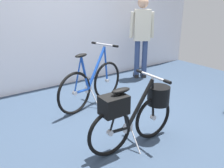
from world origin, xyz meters
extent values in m
plane|color=#2D3D51|center=(0.00, 0.00, 0.00)|extent=(6.93, 6.93, 0.00)
cube|color=silver|center=(0.00, 2.02, 1.49)|extent=(6.93, 0.10, 2.97)
torus|color=black|center=(0.08, -0.43, 0.27)|extent=(0.54, 0.05, 0.54)
cylinder|color=#B7B7BC|center=(0.08, -0.43, 0.27)|extent=(0.06, 0.05, 0.06)
torus|color=black|center=(-0.53, -0.41, 0.27)|extent=(0.54, 0.05, 0.54)
cylinder|color=#B7B7BC|center=(-0.53, -0.41, 0.27)|extent=(0.06, 0.05, 0.06)
cylinder|color=black|center=(-0.42, -0.42, 0.26)|extent=(0.24, 0.04, 0.05)
cylinder|color=black|center=(-0.13, -0.42, 0.50)|extent=(0.37, 0.05, 0.52)
cylinder|color=black|center=(-0.35, -0.42, 0.48)|extent=(0.13, 0.04, 0.45)
cylinder|color=black|center=(-0.42, -0.42, 0.26)|extent=(0.24, 0.03, 0.04)
cylinder|color=black|center=(0.06, -0.43, 0.51)|extent=(0.08, 0.03, 0.49)
cylinder|color=black|center=(-0.47, -0.42, 0.48)|extent=(0.16, 0.03, 0.44)
ellipsoid|color=black|center=(-0.40, -0.42, 0.72)|extent=(0.22, 0.10, 0.05)
cylinder|color=#B7B7BC|center=(0.03, -0.43, 0.77)|extent=(0.03, 0.03, 0.04)
cylinder|color=#B7B7BC|center=(0.03, -0.43, 0.79)|extent=(0.04, 0.44, 0.03)
cylinder|color=black|center=(0.03, -0.65, 0.79)|extent=(0.04, 0.09, 0.04)
cylinder|color=black|center=(0.04, -0.21, 0.79)|extent=(0.04, 0.09, 0.04)
cylinder|color=#B7B7BC|center=(-0.30, -0.42, 0.26)|extent=(0.14, 0.02, 0.14)
cylinder|color=#B7B7BC|center=(-0.26, -0.51, 0.12)|extent=(0.02, 0.19, 0.25)
cylinder|color=black|center=(0.15, -0.43, 0.54)|extent=(0.27, 0.27, 0.22)
cube|color=black|center=(-0.48, -0.42, 0.58)|extent=(0.29, 0.21, 0.20)
torus|color=black|center=(0.32, 0.89, 0.32)|extent=(0.62, 0.21, 0.63)
cylinder|color=#B7B7BC|center=(0.32, 0.89, 0.32)|extent=(0.07, 0.06, 0.06)
torus|color=black|center=(-0.38, 0.69, 0.32)|extent=(0.62, 0.21, 0.63)
cylinder|color=#B7B7BC|center=(-0.38, 0.69, 0.32)|extent=(0.07, 0.06, 0.06)
cylinder|color=#1947B2|center=(-0.25, 0.73, 0.31)|extent=(0.28, 0.11, 0.05)
cylinder|color=#1947B2|center=(0.07, 0.82, 0.59)|extent=(0.43, 0.16, 0.61)
cylinder|color=#1947B2|center=(-0.17, 0.75, 0.56)|extent=(0.16, 0.08, 0.53)
cylinder|color=#1947B2|center=(-0.25, 0.73, 0.31)|extent=(0.28, 0.10, 0.04)
cylinder|color=#1947B2|center=(0.29, 0.88, 0.60)|extent=(0.09, 0.05, 0.57)
cylinder|color=#1947B2|center=(-0.31, 0.71, 0.57)|extent=(0.18, 0.07, 0.51)
ellipsoid|color=black|center=(-0.23, 0.74, 0.84)|extent=(0.24, 0.15, 0.05)
cylinder|color=#B7B7BC|center=(0.26, 0.87, 0.91)|extent=(0.03, 0.03, 0.04)
cylinder|color=#B7B7BC|center=(0.26, 0.87, 0.93)|extent=(0.14, 0.43, 0.03)
cylinder|color=black|center=(0.32, 0.66, 0.93)|extent=(0.06, 0.10, 0.04)
cylinder|color=black|center=(0.20, 1.09, 0.93)|extent=(0.06, 0.10, 0.04)
cylinder|color=#B7B7BC|center=(-0.12, 0.77, 0.30)|extent=(0.14, 0.05, 0.14)
cylinder|color=#B7B7BC|center=(-0.04, 0.69, 0.14)|extent=(0.07, 0.19, 0.29)
cylinder|color=navy|center=(1.61, 1.38, 0.40)|extent=(0.11, 0.11, 0.80)
cube|color=black|center=(1.64, 1.43, 0.04)|extent=(0.20, 0.25, 0.07)
cylinder|color=navy|center=(1.48, 1.47, 0.40)|extent=(0.11, 0.11, 0.80)
cube|color=black|center=(1.50, 1.51, 0.04)|extent=(0.20, 0.25, 0.07)
cube|color=beige|center=(1.54, 1.43, 1.10)|extent=(0.38, 0.34, 0.61)
cylinder|color=beige|center=(1.73, 1.33, 1.10)|extent=(0.13, 0.11, 0.52)
cylinder|color=beige|center=(1.37, 1.55, 1.10)|extent=(0.07, 0.11, 0.52)
sphere|color=tan|center=(1.54, 1.43, 1.54)|extent=(0.22, 0.22, 0.22)
camera|label=1|loc=(-1.76, -2.18, 1.59)|focal=37.63mm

